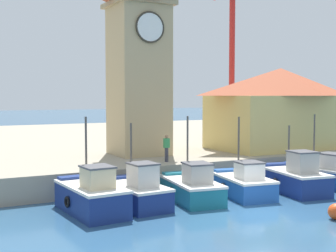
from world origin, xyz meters
TOP-DOWN VIEW (x-y plane):
  - ground_plane at (0.00, 0.00)m, footprint 300.00×300.00m
  - quay_wharf at (0.00, 26.40)m, footprint 120.00×40.00m
  - fishing_boat_far_left at (-7.07, 3.33)m, footprint 2.36×4.62m
  - fishing_boat_left_outer at (-4.73, 3.54)m, footprint 2.19×4.31m
  - fishing_boat_left_inner at (-1.73, 3.37)m, footprint 2.58×4.62m
  - fishing_boat_mid_left at (1.24, 3.03)m, footprint 2.66×4.36m
  - fishing_boat_center at (4.38, 2.51)m, footprint 2.68×4.69m
  - fishing_boat_mid_right at (7.21, 3.27)m, footprint 2.41×4.54m
  - clock_tower at (-0.94, 11.72)m, footprint 3.91×3.91m
  - warehouse_right at (10.06, 10.28)m, footprint 10.52×6.26m
  - port_crane_near at (12.97, 20.80)m, footprint 4.00×9.25m
  - mooring_buoy at (2.00, -2.64)m, footprint 0.70×0.70m
  - dock_worker_near_tower at (-0.91, 7.76)m, footprint 0.34×0.22m

SIDE VIEW (x-z plane):
  - ground_plane at x=0.00m, z-range 0.00..0.00m
  - mooring_buoy at x=2.00m, z-range 0.00..0.70m
  - fishing_boat_mid_left at x=1.24m, z-range -1.43..2.80m
  - fishing_boat_left_inner at x=-1.73m, z-range -1.46..2.86m
  - quay_wharf at x=0.00m, z-range 0.00..1.40m
  - fishing_boat_mid_right at x=7.21m, z-range -1.42..2.83m
  - fishing_boat_left_outer at x=-4.73m, z-range -1.28..2.76m
  - fishing_boat_center at x=4.38m, z-range -1.04..2.65m
  - fishing_boat_far_left at x=-7.07m, z-range -1.40..3.01m
  - dock_worker_near_tower at x=-0.91m, z-range 1.43..3.05m
  - warehouse_right at x=10.06m, z-range 1.47..7.48m
  - port_crane_near at x=12.97m, z-range -1.14..17.78m
  - clock_tower at x=-0.94m, z-range 0.98..15.86m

